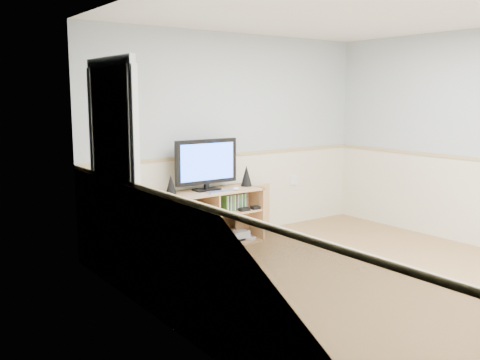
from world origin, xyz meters
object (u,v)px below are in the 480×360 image
media_cabinet (207,217)px  game_consoles (233,235)px  monitor (206,163)px  keyboard (220,192)px

media_cabinet → game_consoles: media_cabinet is taller
media_cabinet → monitor: bearing=-90.0°
media_cabinet → monitor: monitor is taller
monitor → media_cabinet: bearing=90.0°
media_cabinet → keyboard: 0.38m
media_cabinet → game_consoles: 0.43m
keyboard → media_cabinet: bearing=110.9°
media_cabinet → keyboard: keyboard is taller
keyboard → game_consoles: 0.66m
monitor → keyboard: monitor is taller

